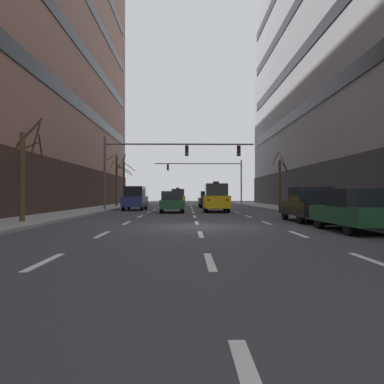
{
  "coord_description": "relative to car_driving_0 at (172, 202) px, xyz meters",
  "views": [
    {
      "loc": [
        -0.46,
        -15.41,
        1.36
      ],
      "look_at": [
        -0.09,
        11.59,
        1.53
      ],
      "focal_mm": 34.31,
      "sensor_mm": 36.0,
      "label": 1
    }
  ],
  "objects": [
    {
      "name": "lane_stripe_l2_s8",
      "position": [
        1.6,
        9.84,
        -0.78
      ],
      "size": [
        0.16,
        2.0,
        0.01
      ],
      "primitive_type": "cube",
      "color": "silver",
      "rests_on": "ground"
    },
    {
      "name": "car_driving_1",
      "position": [
        -3.34,
        4.16,
        0.23
      ],
      "size": [
        1.8,
        4.23,
        2.04
      ],
      "color": "black",
      "rests_on": "ground"
    },
    {
      "name": "lane_stripe_l1_s2",
      "position": [
        -1.72,
        -20.16,
        -0.78
      ],
      "size": [
        0.16,
        2.0,
        0.01
      ],
      "primitive_type": "cube",
      "color": "silver",
      "rests_on": "ground"
    },
    {
      "name": "lane_stripe_l2_s5",
      "position": [
        1.6,
        -5.16,
        -0.78
      ],
      "size": [
        0.16,
        2.0,
        0.01
      ],
      "primitive_type": "cube",
      "color": "silver",
      "rests_on": "ground"
    },
    {
      "name": "street_tree_1",
      "position": [
        9.53,
        5.36,
        1.65
      ],
      "size": [
        1.52,
        1.52,
        5.13
      ],
      "color": "#4C3823",
      "rests_on": "sidewalk_right"
    },
    {
      "name": "lane_stripe_l1_s5",
      "position": [
        -1.72,
        -5.16,
        -0.78
      ],
      "size": [
        0.16,
        2.0,
        0.01
      ],
      "primitive_type": "cube",
      "color": "silver",
      "rests_on": "ground"
    },
    {
      "name": "traffic_signal_0",
      "position": [
        -0.97,
        1.8,
        3.58
      ],
      "size": [
        12.03,
        0.35,
        5.87
      ],
      "color": "#4C4C51",
      "rests_on": "sidewalk_left"
    },
    {
      "name": "ground_plane",
      "position": [
        1.6,
        -12.16,
        -0.78
      ],
      "size": [
        120.0,
        120.0,
        0.0
      ],
      "primitive_type": "plane",
      "color": "#38383D"
    },
    {
      "name": "car_driving_2",
      "position": [
        3.33,
        10.15,
        0.04
      ],
      "size": [
        1.97,
        4.5,
        1.67
      ],
      "color": "black",
      "rests_on": "ground"
    },
    {
      "name": "lane_stripe_l3_s3",
      "position": [
        4.92,
        -15.16,
        -0.78
      ],
      "size": [
        0.16,
        2.0,
        0.01
      ],
      "primitive_type": "cube",
      "color": "silver",
      "rests_on": "ground"
    },
    {
      "name": "lane_stripe_l1_s4",
      "position": [
        -1.72,
        -10.16,
        -0.78
      ],
      "size": [
        0.16,
        2.0,
        0.01
      ],
      "primitive_type": "cube",
      "color": "silver",
      "rests_on": "ground"
    },
    {
      "name": "street_tree_0",
      "position": [
        -6.28,
        15.64,
        2.03
      ],
      "size": [
        2.1,
        1.54,
        4.98
      ],
      "color": "#4C3823",
      "rests_on": "sidewalk_left"
    },
    {
      "name": "lane_stripe_l3_s2",
      "position": [
        4.92,
        -20.16,
        -0.78
      ],
      "size": [
        0.16,
        2.0,
        0.01
      ],
      "primitive_type": "cube",
      "color": "silver",
      "rests_on": "ground"
    },
    {
      "name": "lane_stripe_l3_s9",
      "position": [
        4.92,
        14.84,
        -0.78
      ],
      "size": [
        0.16,
        2.0,
        0.01
      ],
      "primitive_type": "cube",
      "color": "silver",
      "rests_on": "ground"
    },
    {
      "name": "lane_stripe_l1_s9",
      "position": [
        -1.72,
        14.84,
        -0.78
      ],
      "size": [
        0.16,
        2.0,
        0.01
      ],
      "primitive_type": "cube",
      "color": "silver",
      "rests_on": "ground"
    },
    {
      "name": "lane_stripe_l1_s8",
      "position": [
        -1.72,
        9.84,
        -0.78
      ],
      "size": [
        0.16,
        2.0,
        0.01
      ],
      "primitive_type": "cube",
      "color": "silver",
      "rests_on": "ground"
    },
    {
      "name": "street_tree_3",
      "position": [
        -6.3,
        -10.8,
        1.64
      ],
      "size": [
        2.27,
        1.83,
        4.81
      ],
      "color": "#4C3823",
      "rests_on": "sidewalk_left"
    },
    {
      "name": "taxi_driving_3",
      "position": [
        3.38,
        0.8,
        0.3
      ],
      "size": [
        1.93,
        4.51,
        2.36
      ],
      "color": "black",
      "rests_on": "ground"
    },
    {
      "name": "traffic_signal_1",
      "position": [
        4.63,
        23.0,
        3.63
      ],
      "size": [
        12.03,
        0.34,
        5.94
      ],
      "color": "#4C4C51",
      "rests_on": "sidewalk_right"
    },
    {
      "name": "car_driving_0",
      "position": [
        0.0,
        0.0,
        0.0
      ],
      "size": [
        1.96,
        4.31,
        1.59
      ],
      "color": "black",
      "rests_on": "ground"
    },
    {
      "name": "lane_stripe_l2_s6",
      "position": [
        1.6,
        -0.16,
        -0.78
      ],
      "size": [
        0.16,
        2.0,
        0.01
      ],
      "primitive_type": "cube",
      "color": "silver",
      "rests_on": "ground"
    },
    {
      "name": "lane_stripe_l3_s10",
      "position": [
        4.92,
        19.84,
        -0.78
      ],
      "size": [
        0.16,
        2.0,
        0.01
      ],
      "primitive_type": "cube",
      "color": "silver",
      "rests_on": "ground"
    },
    {
      "name": "lane_stripe_l3_s7",
      "position": [
        4.92,
        4.84,
        -0.78
      ],
      "size": [
        0.16,
        2.0,
        0.01
      ],
      "primitive_type": "cube",
      "color": "silver",
      "rests_on": "ground"
    },
    {
      "name": "lane_stripe_l1_s6",
      "position": [
        -1.72,
        -0.16,
        -0.78
      ],
      "size": [
        0.16,
        2.0,
        0.01
      ],
      "primitive_type": "cube",
      "color": "silver",
      "rests_on": "ground"
    },
    {
      "name": "lane_stripe_l2_s9",
      "position": [
        1.6,
        14.84,
        -0.78
      ],
      "size": [
        0.16,
        2.0,
        0.01
      ],
      "primitive_type": "cube",
      "color": "silver",
      "rests_on": "ground"
    },
    {
      "name": "lane_stripe_l2_s4",
      "position": [
        1.6,
        -10.16,
        -0.78
      ],
      "size": [
        0.16,
        2.0,
        0.01
      ],
      "primitive_type": "cube",
      "color": "silver",
      "rests_on": "ground"
    },
    {
      "name": "lane_stripe_l1_s3",
      "position": [
        -1.72,
        -15.16,
        -0.78
      ],
      "size": [
        0.16,
        2.0,
        0.01
      ],
      "primitive_type": "cube",
      "color": "silver",
      "rests_on": "ground"
    },
    {
      "name": "car_parked_1",
      "position": [
        7.2,
        -14.34,
        -0.02
      ],
      "size": [
        1.84,
        4.2,
        1.56
      ],
      "color": "black",
      "rests_on": "ground"
    },
    {
      "name": "lane_stripe_l2_s7",
      "position": [
        1.6,
        4.84,
        -0.78
      ],
      "size": [
        0.16,
        2.0,
        0.01
      ],
      "primitive_type": "cube",
      "color": "silver",
      "rests_on": "ground"
    },
    {
      "name": "lane_stripe_l1_s10",
      "position": [
        -1.72,
        19.84,
        -0.78
      ],
      "size": [
        0.16,
        2.0,
        0.01
      ],
      "primitive_type": "cube",
      "color": "silver",
      "rests_on": "ground"
    },
    {
      "name": "lane_stripe_l3_s5",
      "position": [
        4.92,
        -5.16,
        -0.78
      ],
      "size": [
        0.16,
        2.0,
        0.01
      ],
      "primitive_type": "cube",
      "color": "silver",
      "rests_on": "ground"
    },
    {
      "name": "lane_stripe_l3_s6",
      "position": [
        4.92,
        -0.16,
        -0.78
      ],
      "size": [
        0.16,
        2.0,
        0.01
      ],
      "primitive_type": "cube",
      "color": "silver",
      "rests_on": "ground"
    },
    {
      "name": "lane_stripe_l1_s7",
      "position": [
        -1.72,
        4.84,
        -0.78
      ],
      "size": [
        0.16,
        2.0,
        0.01
      ],
      "primitive_type": "cube",
      "color": "silver",
      "rests_on": "ground"
    },
    {
      "name": "lane_stripe_l2_s2",
      "position": [
        1.6,
        -20.16,
        -0.78
      ],
      "size": [
        0.16,
        2.0,
        0.01
      ],
      "primitive_type": "cube",
      "color": "silver",
      "rests_on": "ground"
    },
    {
      "name": "lane_stripe_l3_s4",
      "position": [
        4.92,
        -10.16,
        -0.78
      ],
      "size": [
        0.16,
        2.0,
        0.01
      ],
      "primitive_type": "cube",
      "color": "silver",
      "rests_on": "ground"
    },
    {
      "name": "lane_stripe_l2_s10",
      "position": [
        1.6,
        19.84,
        -0.78
      ],
      "size": [
        0.16,
        2.0,
        0.01
      ],
      "primitive_type": "cube",
      "color": "silver",
      "rests_on": "ground"
    },
    {
      "name": "taxi_driving_4",
      "position": [
        -0.02,
        17.45,
        0.22
      ],
      "size": [
        1.92,
        4.22,
        2.18
      ],
      "color": "black",
      "rests_on": "ground"
    },
    {
      "name": "lane_stripe_l2_s3",
      "position": [
        1.6,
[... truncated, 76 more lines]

